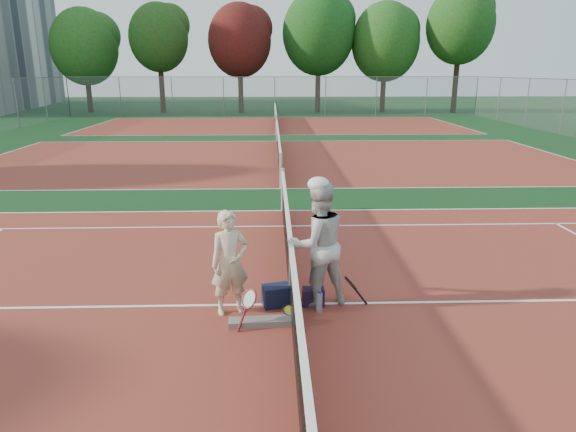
{
  "coord_description": "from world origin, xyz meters",
  "views": [
    {
      "loc": [
        -0.27,
        -7.22,
        3.47
      ],
      "look_at": [
        0.0,
        1.29,
        1.05
      ],
      "focal_mm": 32.0,
      "sensor_mm": 36.0,
      "label": 1
    }
  ],
  "objects": [
    {
      "name": "net_far_b",
      "position": [
        0.0,
        27.0,
        0.51
      ],
      "size": [
        0.1,
        10.98,
        1.02
      ],
      "primitive_type": null,
      "color": "black",
      "rests_on": "ground"
    },
    {
      "name": "tree_back_3",
      "position": [
        3.72,
        37.97,
        6.46
      ],
      "size": [
        6.04,
        6.04,
        9.95
      ],
      "color": "#382314",
      "rests_on": "ground"
    },
    {
      "name": "player_b",
      "position": [
        0.4,
        0.04,
        0.96
      ],
      "size": [
        1.13,
        1.0,
        1.92
      ],
      "primitive_type": "imported",
      "rotation": [
        0.0,
        0.0,
        3.49
      ],
      "color": "silver",
      "rests_on": "ground"
    },
    {
      "name": "tree_back_maroon",
      "position": [
        -2.86,
        37.65,
        5.84
      ],
      "size": [
        5.23,
        5.23,
        8.87
      ],
      "color": "#382314",
      "rests_on": "ground"
    },
    {
      "name": "net_main",
      "position": [
        0.0,
        0.0,
        0.51
      ],
      "size": [
        0.1,
        10.98,
        1.02
      ],
      "primitive_type": null,
      "color": "black",
      "rests_on": "ground"
    },
    {
      "name": "court_main",
      "position": [
        0.0,
        0.0,
        0.0
      ],
      "size": [
        23.77,
        10.97,
        0.01
      ],
      "primitive_type": "cube",
      "color": "maroon",
      "rests_on": "ground"
    },
    {
      "name": "fence_back",
      "position": [
        0.0,
        34.0,
        1.5
      ],
      "size": [
        32.0,
        0.06,
        3.0
      ],
      "primitive_type": null,
      "color": "slate",
      "rests_on": "ground"
    },
    {
      "name": "racket_spare",
      "position": [
        -0.02,
        -0.44,
        0.08
      ],
      "size": [
        0.46,
        0.65,
        0.15
      ],
      "primitive_type": null,
      "rotation": [
        0.0,
        0.0,
        1.93
      ],
      "color": "black",
      "rests_on": "ground"
    },
    {
      "name": "player_a",
      "position": [
        -0.89,
        -0.22,
        0.78
      ],
      "size": [
        0.66,
        0.55,
        1.56
      ],
      "primitive_type": "imported",
      "rotation": [
        0.0,
        0.0,
        0.36
      ],
      "color": "beige",
      "rests_on": "ground"
    },
    {
      "name": "net_far_a",
      "position": [
        0.0,
        13.5,
        0.51
      ],
      "size": [
        0.1,
        10.98,
        1.02
      ],
      "primitive_type": null,
      "color": "black",
      "rests_on": "ground"
    },
    {
      "name": "ground",
      "position": [
        0.0,
        0.0,
        0.0
      ],
      "size": [
        130.0,
        130.0,
        0.0
      ],
      "primitive_type": "plane",
      "color": "black",
      "rests_on": "ground"
    },
    {
      "name": "net_cover_canvas",
      "position": [
        -0.43,
        -0.66,
        0.05
      ],
      "size": [
        0.95,
        0.28,
        0.1
      ],
      "primitive_type": "cube",
      "rotation": [
        0.0,
        0.0,
        0.07
      ],
      "color": "slate",
      "rests_on": "ground"
    },
    {
      "name": "racket_black_held",
      "position": [
        0.9,
        -0.11,
        0.25
      ],
      "size": [
        0.44,
        0.37,
        0.5
      ],
      "primitive_type": null,
      "rotation": [
        0.0,
        0.0,
        3.43
      ],
      "color": "black",
      "rests_on": "ground"
    },
    {
      "name": "tree_back_4",
      "position": [
        9.31,
        37.71,
        5.75
      ],
      "size": [
        5.67,
        5.67,
        9.03
      ],
      "color": "#382314",
      "rests_on": "ground"
    },
    {
      "name": "tree_back_0",
      "position": [
        -15.84,
        38.28,
        5.36
      ],
      "size": [
        5.49,
        5.49,
        8.53
      ],
      "color": "#382314",
      "rests_on": "ground"
    },
    {
      "name": "court_far_a",
      "position": [
        0.0,
        13.5,
        0.0
      ],
      "size": [
        23.77,
        10.97,
        0.01
      ],
      "primitive_type": "cube",
      "color": "maroon",
      "rests_on": "ground"
    },
    {
      "name": "court_far_b",
      "position": [
        0.0,
        27.0,
        0.0
      ],
      "size": [
        23.77,
        10.97,
        0.01
      ],
      "primitive_type": "cube",
      "color": "maroon",
      "rests_on": "ground"
    },
    {
      "name": "tree_back_1",
      "position": [
        -9.51,
        37.73,
        6.05
      ],
      "size": [
        4.84,
        4.84,
        8.86
      ],
      "color": "#382314",
      "rests_on": "ground"
    },
    {
      "name": "sports_bag_navy",
      "position": [
        -0.22,
        -0.03,
        0.16
      ],
      "size": [
        0.47,
        0.37,
        0.32
      ],
      "primitive_type": "cube",
      "rotation": [
        0.0,
        0.0,
        0.24
      ],
      "color": "black",
      "rests_on": "ground"
    },
    {
      "name": "sports_bag_purple",
      "position": [
        0.35,
        -0.02,
        0.13
      ],
      "size": [
        0.33,
        0.23,
        0.27
      ],
      "primitive_type": "cube",
      "rotation": [
        0.0,
        0.0,
        -0.01
      ],
      "color": "black",
      "rests_on": "ground"
    },
    {
      "name": "tree_back_5",
      "position": [
        15.2,
        36.75,
        7.03
      ],
      "size": [
        5.49,
        5.49,
        10.21
      ],
      "color": "#382314",
      "rests_on": "ground"
    },
    {
      "name": "water_bottle",
      "position": [
        0.42,
        -0.27,
        0.15
      ],
      "size": [
        0.09,
        0.09,
        0.3
      ],
      "primitive_type": "cylinder",
      "color": "silver",
      "rests_on": "ground"
    },
    {
      "name": "racket_red",
      "position": [
        -0.6,
        -0.67,
        0.27
      ],
      "size": [
        0.42,
        0.42,
        0.54
      ],
      "primitive_type": null,
      "rotation": [
        0.0,
        0.0,
        0.84
      ],
      "color": "maroon",
      "rests_on": "ground"
    }
  ]
}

